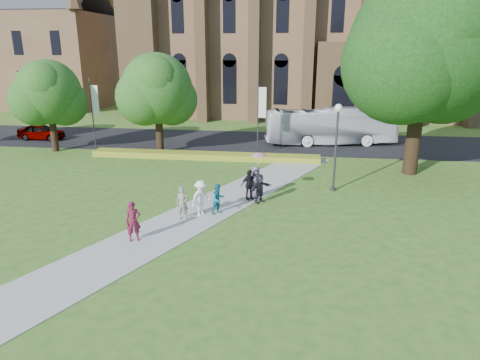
# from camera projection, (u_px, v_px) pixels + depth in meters

# --- Properties ---
(ground) EXTENTS (160.00, 160.00, 0.00)m
(ground) POSITION_uv_depth(u_px,v_px,m) (186.00, 225.00, 20.93)
(ground) COLOR #395C1B
(ground) RESTS_ON ground
(road) EXTENTS (160.00, 10.00, 0.02)m
(road) POSITION_uv_depth(u_px,v_px,m) (241.00, 141.00, 39.86)
(road) COLOR black
(road) RESTS_ON ground
(footpath) EXTENTS (15.58, 28.54, 0.04)m
(footpath) POSITION_uv_depth(u_px,v_px,m) (191.00, 217.00, 21.87)
(footpath) COLOR #B2B2A8
(footpath) RESTS_ON ground
(flower_hedge) EXTENTS (18.00, 1.40, 0.45)m
(flower_hedge) POSITION_uv_depth(u_px,v_px,m) (204.00, 156.00, 33.62)
(flower_hedge) COLOR gold
(flower_hedge) RESTS_ON ground
(cathedral) EXTENTS (52.60, 18.25, 28.00)m
(cathedral) POSITION_uv_depth(u_px,v_px,m) (341.00, 9.00, 53.42)
(cathedral) COLOR brown
(cathedral) RESTS_ON ground
(building_west) EXTENTS (22.00, 14.00, 18.30)m
(building_west) POSITION_uv_depth(u_px,v_px,m) (31.00, 42.00, 62.43)
(building_west) COLOR brown
(building_west) RESTS_ON ground
(streetlamp) EXTENTS (0.44, 0.44, 5.24)m
(streetlamp) POSITION_uv_depth(u_px,v_px,m) (337.00, 137.00, 25.13)
(streetlamp) COLOR #38383D
(streetlamp) RESTS_ON ground
(large_tree) EXTENTS (9.60, 9.60, 13.20)m
(large_tree) POSITION_uv_depth(u_px,v_px,m) (424.00, 47.00, 27.18)
(large_tree) COLOR #332114
(large_tree) RESTS_ON ground
(street_tree_0) EXTENTS (5.20, 5.20, 7.50)m
(street_tree_0) POSITION_uv_depth(u_px,v_px,m) (49.00, 93.00, 34.71)
(street_tree_0) COLOR #332114
(street_tree_0) RESTS_ON ground
(street_tree_1) EXTENTS (5.60, 5.60, 8.05)m
(street_tree_1) POSITION_uv_depth(u_px,v_px,m) (157.00, 89.00, 33.90)
(street_tree_1) COLOR #332114
(street_tree_1) RESTS_ON ground
(banner_pole_0) EXTENTS (0.70, 0.10, 6.00)m
(banner_pole_0) POSITION_uv_depth(u_px,v_px,m) (259.00, 113.00, 34.05)
(banner_pole_0) COLOR #38383D
(banner_pole_0) RESTS_ON ground
(banner_pole_1) EXTENTS (0.70, 0.10, 6.00)m
(banner_pole_1) POSITION_uv_depth(u_px,v_px,m) (93.00, 110.00, 35.88)
(banner_pole_1) COLOR #38383D
(banner_pole_1) RESTS_ON ground
(tour_coach) EXTENTS (11.86, 4.78, 3.22)m
(tour_coach) POSITION_uv_depth(u_px,v_px,m) (330.00, 126.00, 38.28)
(tour_coach) COLOR white
(tour_coach) RESTS_ON road
(car_0) EXTENTS (4.35, 1.86, 1.47)m
(car_0) POSITION_uv_depth(u_px,v_px,m) (41.00, 132.00, 40.44)
(car_0) COLOR gray
(car_0) RESTS_ON road
(pedestrian_0) EXTENTS (0.79, 0.69, 1.83)m
(pedestrian_0) POSITION_uv_depth(u_px,v_px,m) (133.00, 221.00, 18.95)
(pedestrian_0) COLOR maroon
(pedestrian_0) RESTS_ON footpath
(pedestrian_1) EXTENTS (0.99, 0.98, 1.61)m
(pedestrian_1) POSITION_uv_depth(u_px,v_px,m) (218.00, 199.00, 22.09)
(pedestrian_1) COLOR #196D7D
(pedestrian_1) RESTS_ON footpath
(pedestrian_2) EXTENTS (1.27, 1.38, 1.86)m
(pedestrian_2) POSITION_uv_depth(u_px,v_px,m) (201.00, 198.00, 21.86)
(pedestrian_2) COLOR white
(pedestrian_2) RESTS_ON footpath
(pedestrian_3) EXTENTS (1.06, 0.97, 1.74)m
(pedestrian_3) POSITION_uv_depth(u_px,v_px,m) (249.00, 185.00, 24.20)
(pedestrian_3) COLOR black
(pedestrian_3) RESTS_ON footpath
(pedestrian_4) EXTENTS (1.06, 0.91, 1.83)m
(pedestrian_4) POSITION_uv_depth(u_px,v_px,m) (256.00, 182.00, 24.53)
(pedestrian_4) COLOR slate
(pedestrian_4) RESTS_ON footpath
(pedestrian_5) EXTENTS (1.34, 1.49, 1.65)m
(pedestrian_5) POSITION_uv_depth(u_px,v_px,m) (260.00, 188.00, 23.76)
(pedestrian_5) COLOR #212228
(pedestrian_5) RESTS_ON footpath
(pedestrian_6) EXTENTS (0.70, 0.54, 1.69)m
(pedestrian_6) POSITION_uv_depth(u_px,v_px,m) (182.00, 203.00, 21.39)
(pedestrian_6) COLOR gray
(pedestrian_6) RESTS_ON footpath
(parasol) EXTENTS (0.92, 0.92, 0.71)m
(parasol) POSITION_uv_depth(u_px,v_px,m) (259.00, 160.00, 24.23)
(parasol) COLOR #D999A0
(parasol) RESTS_ON pedestrian_4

